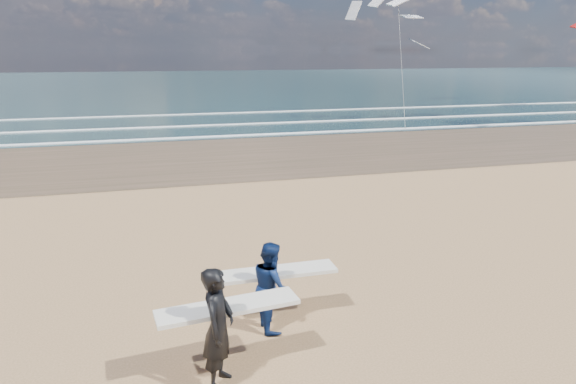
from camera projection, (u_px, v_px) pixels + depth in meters
name	position (u px, v px, depth m)	size (l,w,h in m)	color
wet_sand_strip	(525.00, 138.00, 29.44)	(220.00, 12.00, 0.01)	#4B3D28
ocean	(285.00, 82.00, 79.70)	(220.00, 100.00, 0.02)	#163032
foam_breakers	(433.00, 116.00, 38.82)	(220.00, 11.70, 0.05)	white
surfer_near	(220.00, 325.00, 7.57)	(2.25, 1.14, 1.88)	black
surfer_far	(272.00, 284.00, 9.18)	(2.20, 1.02, 1.63)	#0E214F
kite_1	(400.00, 43.00, 33.86)	(6.41, 4.80, 9.26)	slate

